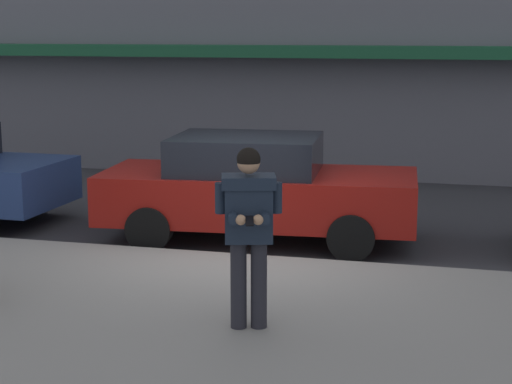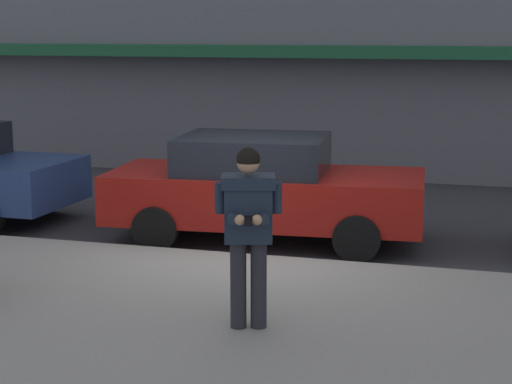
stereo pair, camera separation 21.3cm
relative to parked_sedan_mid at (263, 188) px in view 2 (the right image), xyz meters
The scene contains 5 objects.
ground_plane 1.32m from the parked_sedan_mid, 84.96° to the right, with size 80.00×80.00×0.00m, color #333338.
sidewalk 4.12m from the parked_sedan_mid, 74.36° to the right, with size 32.00×5.30×0.14m, color gray.
curb_paint_line 1.68m from the parked_sedan_mid, 42.52° to the right, with size 28.00×0.12×0.01m, color silver.
parked_sedan_mid is the anchor object (origin of this frame).
man_texting_on_phone 4.10m from the parked_sedan_mid, 76.59° to the right, with size 0.63×0.64×1.81m.
Camera 2 is at (3.12, -10.65, 3.06)m, focal length 60.00 mm.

